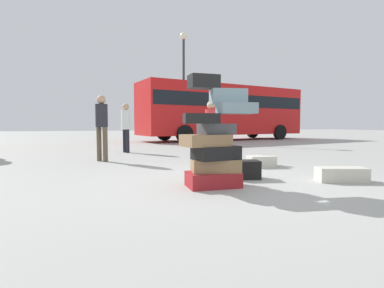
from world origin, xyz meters
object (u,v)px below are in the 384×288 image
at_px(suitcase_cream_upright_blue, 261,161).
at_px(person_tourist_with_camera, 102,122).
at_px(suitcase_tower, 215,141).
at_px(person_bearded_onlooker, 126,123).
at_px(suitcase_cream_foreground_near, 341,174).
at_px(parked_bus, 224,109).
at_px(person_passerby_in_red, 211,125).
at_px(suitcase_slate_right_side, 224,164).
at_px(suitcase_black_white_trunk, 243,169).
at_px(lamp_post, 184,70).

height_order(suitcase_cream_upright_blue, person_tourist_with_camera, person_tourist_with_camera).
height_order(suitcase_tower, person_bearded_onlooker, suitcase_tower).
xyz_separation_m(suitcase_cream_foreground_near, parked_bus, (3.24, 12.31, 1.72)).
bearing_deg(person_tourist_with_camera, person_bearded_onlooker, 118.06).
height_order(suitcase_tower, person_passerby_in_red, suitcase_tower).
relative_size(suitcase_slate_right_side, person_tourist_with_camera, 0.33).
xyz_separation_m(suitcase_black_white_trunk, suitcase_cream_foreground_near, (1.41, -0.72, -0.04)).
xyz_separation_m(suitcase_cream_foreground_near, person_tourist_with_camera, (-3.73, 3.91, 0.88)).
xyz_separation_m(suitcase_tower, person_bearded_onlooker, (-0.85, 5.81, 0.28)).
bearing_deg(suitcase_black_white_trunk, suitcase_cream_foreground_near, -13.24).
height_order(suitcase_black_white_trunk, lamp_post, lamp_post).
bearing_deg(person_passerby_in_red, suitcase_tower, 5.85).
distance_m(suitcase_cream_upright_blue, suitcase_black_white_trunk, 1.56).
bearing_deg(suitcase_black_white_trunk, lamp_post, 94.02).
xyz_separation_m(suitcase_black_white_trunk, person_passerby_in_red, (0.39, 2.61, 0.76)).
relative_size(suitcase_cream_foreground_near, parked_bus, 0.07).
bearing_deg(suitcase_cream_foreground_near, suitcase_black_white_trunk, 172.04).
relative_size(suitcase_cream_upright_blue, suitcase_black_white_trunk, 1.02).
xyz_separation_m(suitcase_slate_right_side, person_tourist_with_camera, (-2.53, 1.90, 0.91)).
bearing_deg(parked_bus, suitcase_cream_foreground_near, -116.99).
distance_m(suitcase_cream_foreground_near, parked_bus, 12.85).
bearing_deg(person_passerby_in_red, suitcase_slate_right_side, 17.48).
bearing_deg(parked_bus, suitcase_slate_right_side, -125.58).
bearing_deg(lamp_post, person_tourist_with_camera, -120.96).
height_order(suitcase_tower, parked_bus, parked_bus).
distance_m(suitcase_cream_upright_blue, person_tourist_with_camera, 4.02).
distance_m(suitcase_cream_foreground_near, person_tourist_with_camera, 5.48).
bearing_deg(suitcase_tower, person_tourist_with_camera, 113.82).
xyz_separation_m(suitcase_slate_right_side, person_passerby_in_red, (0.19, 1.32, 0.83)).
distance_m(suitcase_cream_upright_blue, person_bearded_onlooker, 4.99).
xyz_separation_m(suitcase_tower, suitcase_cream_foreground_near, (2.12, -0.25, -0.57)).
distance_m(person_bearded_onlooker, parked_bus, 8.86).
bearing_deg(person_passerby_in_red, parked_bus, -179.71).
xyz_separation_m(suitcase_cream_foreground_near, person_passerby_in_red, (-1.02, 3.32, 0.80)).
xyz_separation_m(suitcase_cream_upright_blue, suitcase_black_white_trunk, (-1.03, -1.17, 0.04)).
xyz_separation_m(suitcase_tower, person_passerby_in_red, (1.10, 3.07, 0.23)).
height_order(suitcase_tower, suitcase_cream_upright_blue, suitcase_tower).
relative_size(person_bearded_onlooker, person_passerby_in_red, 1.05).
bearing_deg(suitcase_cream_upright_blue, person_bearded_onlooker, 130.88).
height_order(suitcase_black_white_trunk, person_passerby_in_red, person_passerby_in_red).
bearing_deg(person_tourist_with_camera, suitcase_black_white_trunk, -6.38).
xyz_separation_m(person_bearded_onlooker, person_tourist_with_camera, (-0.76, -2.15, 0.04)).
height_order(suitcase_cream_foreground_near, person_passerby_in_red, person_passerby_in_red).
bearing_deg(suitcase_cream_foreground_near, suitcase_slate_right_side, 139.97).
relative_size(suitcase_cream_upright_blue, suitcase_slate_right_side, 1.01).
distance_m(suitcase_cream_upright_blue, lamp_post, 9.41).
xyz_separation_m(parked_bus, lamp_post, (-2.97, -1.73, 1.82)).
bearing_deg(person_tourist_with_camera, lamp_post, 106.61).
distance_m(suitcase_black_white_trunk, person_passerby_in_red, 2.74).
distance_m(suitcase_tower, person_passerby_in_red, 3.27).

